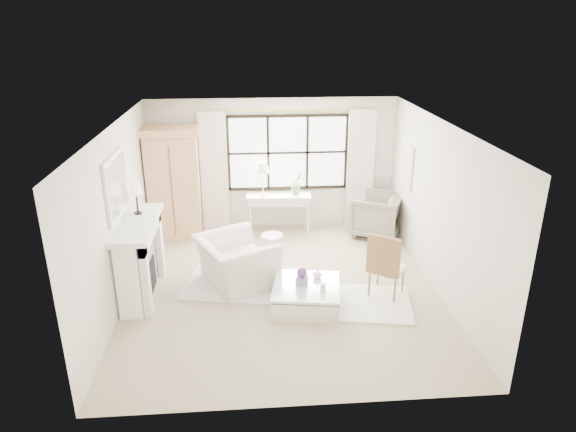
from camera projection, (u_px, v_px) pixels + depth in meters
name	position (u px, v px, depth m)	size (l,w,h in m)	color
floor	(283.00, 288.00, 8.45)	(5.50, 5.50, 0.00)	tan
ceiling	(282.00, 125.00, 7.47)	(5.50, 5.50, 0.00)	white
wall_back	(273.00, 165.00, 10.52)	(5.00, 5.00, 0.00)	silver
wall_front	(300.00, 304.00, 5.41)	(5.00, 5.00, 0.00)	silver
wall_left	(118.00, 217.00, 7.78)	(5.50, 5.50, 0.00)	silver
wall_right	(439.00, 207.00, 8.15)	(5.50, 5.50, 0.00)	beige
window_pane	(288.00, 153.00, 10.43)	(2.40, 0.02, 1.50)	silver
window_frame	(288.00, 153.00, 10.42)	(2.50, 0.04, 1.50)	black
curtain_rod	(288.00, 110.00, 10.06)	(0.04, 0.04, 3.30)	#AE8B3C
curtain_left	(214.00, 173.00, 10.38)	(0.55, 0.10, 2.47)	beige
curtain_right	(360.00, 169.00, 10.60)	(0.55, 0.10, 2.47)	silver
fireplace	(138.00, 258.00, 8.05)	(0.58, 1.66, 1.26)	white
mirror_frame	(116.00, 186.00, 7.60)	(0.05, 1.15, 0.95)	white
mirror_glass	(118.00, 186.00, 7.60)	(0.02, 1.00, 0.80)	silver
art_frame	(407.00, 166.00, 9.65)	(0.04, 0.62, 0.82)	white
art_canvas	(406.00, 166.00, 9.65)	(0.01, 0.52, 0.72)	beige
mantel_lamp	(136.00, 190.00, 8.00)	(0.22, 0.22, 0.51)	black
armoire	(174.00, 182.00, 10.07)	(1.16, 0.76, 2.24)	tan
console_table	(279.00, 213.00, 10.58)	(1.33, 0.53, 0.80)	silver
console_lamp	(262.00, 169.00, 10.21)	(0.28, 0.28, 0.69)	#B3843E
orchid_plant	(297.00, 183.00, 10.38)	(0.27, 0.22, 0.48)	#617A51
side_table	(272.00, 244.00, 9.31)	(0.40, 0.40, 0.51)	white
rug_left	(244.00, 283.00, 8.60)	(1.90, 1.34, 0.03)	silver
rug_right	(362.00, 303.00, 8.00)	(1.51, 1.14, 0.03)	white
club_armchair	(236.00, 262.00, 8.47)	(1.23, 1.08, 0.80)	white
wingback_chair	(376.00, 215.00, 10.39)	(0.93, 0.95, 0.87)	gray
french_chair	(386.00, 278.00, 8.13)	(0.67, 0.67, 1.08)	#9F6F42
coffee_table	(306.00, 297.00, 7.84)	(1.14, 1.14, 0.38)	white
planter_box	(302.00, 281.00, 7.78)	(0.17, 0.17, 0.13)	gray
planter_flowers	(302.00, 272.00, 7.73)	(0.15, 0.15, 0.15)	#602F77
pillar_candle	(323.00, 288.00, 7.58)	(0.08, 0.08, 0.12)	beige
coffee_vase	(317.00, 274.00, 7.96)	(0.14, 0.14, 0.15)	silver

